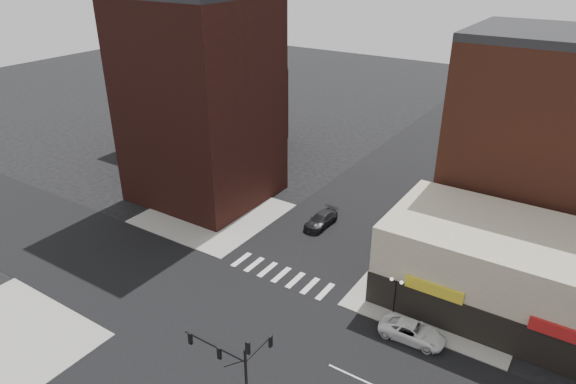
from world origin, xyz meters
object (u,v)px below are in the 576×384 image
Objects in this scene: white_suv at (412,331)px; dark_sedan_north at (321,220)px; street_lamp_ne at (396,289)px; traffic_signal at (238,365)px.

white_suv is 20.60m from dark_sedan_north.
street_lamp_ne is 3.76m from white_suv.
street_lamp_ne is 0.78× the size of dark_sedan_north.
traffic_signal is at bearing -69.82° from dark_sedan_north.
traffic_signal is 16.62m from street_lamp_ne.
dark_sedan_north reaches higher than white_suv.
dark_sedan_north is (-9.05, 27.08, -4.18)m from traffic_signal.
dark_sedan_north is at bearing 49.04° from white_suv.
dark_sedan_north is (-13.82, 11.25, -2.51)m from street_lamp_ne.
street_lamp_ne is at bearing 54.87° from white_suv.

